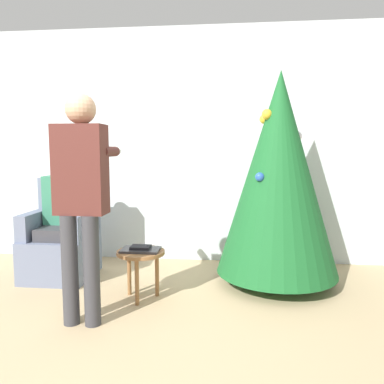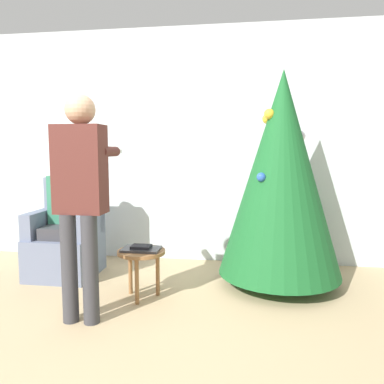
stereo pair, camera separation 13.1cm
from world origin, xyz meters
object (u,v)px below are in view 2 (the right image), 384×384
Objects in this scene: christmas_tree at (281,174)px; person_standing at (80,188)px; armchair at (67,241)px; person_seated at (65,211)px; side_stool at (141,257)px.

christmas_tree reaches higher than person_standing.
person_seated is (-0.00, -0.03, 0.32)m from armchair.
person_standing is at bearing -124.36° from side_stool.
armchair is at bearing 90.00° from person_seated.
person_standing is (0.63, -0.96, 0.35)m from person_seated.
christmas_tree is 2.03× the size of armchair.
christmas_tree is 1.51m from side_stool.
christmas_tree is 2.22m from person_seated.
christmas_tree reaches higher than armchair.
armchair is at bearing 151.90° from side_stool.
armchair reaches higher than side_stool.
person_standing is at bearing -56.53° from person_seated.
side_stool is (0.96, -0.51, 0.01)m from armchair.
side_stool is at bearing 55.64° from person_standing.
person_standing is at bearing -147.50° from christmas_tree.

